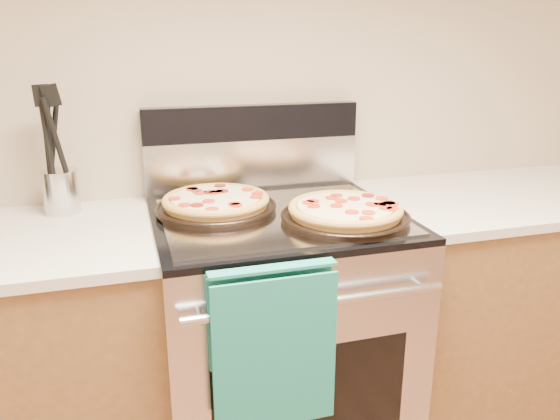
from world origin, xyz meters
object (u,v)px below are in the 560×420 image
object	(u,v)px
range_body	(278,347)
pepperoni_pizza_front	(345,212)
pepperoni_pizza_back	(216,203)
utensil_crock	(61,192)

from	to	relation	value
range_body	pepperoni_pizza_front	size ratio (longest dim) A/B	2.40
range_body	pepperoni_pizza_front	bearing A→B (deg)	-37.24
range_body	pepperoni_pizza_back	distance (m)	0.54
utensil_crock	pepperoni_pizza_back	bearing A→B (deg)	-20.02
range_body	pepperoni_pizza_back	xyz separation A→B (m)	(-0.18, 0.07, 0.50)
range_body	utensil_crock	world-z (taller)	utensil_crock
range_body	utensil_crock	size ratio (longest dim) A/B	6.51
range_body	pepperoni_pizza_front	xyz separation A→B (m)	(0.17, -0.13, 0.50)
range_body	pepperoni_pizza_back	bearing A→B (deg)	158.51
pepperoni_pizza_back	pepperoni_pizza_front	xyz separation A→B (m)	(0.35, -0.20, 0.00)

